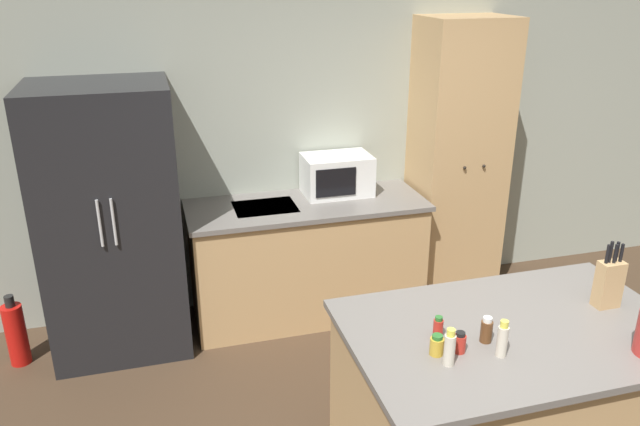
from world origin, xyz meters
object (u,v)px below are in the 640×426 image
(spice_bottle_short_red, at_px, (502,340))
(spice_bottle_orange_cap, at_px, (460,343))
(pantry_cabinet, at_px, (457,163))
(refrigerator, at_px, (111,222))
(spice_bottle_green_herb, at_px, (437,345))
(knife_block, at_px, (609,283))
(fire_extinguisher, at_px, (16,334))
(spice_bottle_tall_dark, at_px, (486,330))
(spice_bottle_amber_oil, at_px, (438,327))
(microwave, at_px, (337,175))
(spice_bottle_pale_salt, at_px, (450,348))

(spice_bottle_short_red, height_order, spice_bottle_orange_cap, spice_bottle_short_red)
(pantry_cabinet, xyz_separation_m, spice_bottle_short_red, (-0.91, -2.19, -0.06))
(spice_bottle_short_red, bearing_deg, refrigerator, 128.44)
(spice_bottle_green_herb, bearing_deg, spice_bottle_orange_cap, -6.03)
(knife_block, xyz_separation_m, fire_extinguisher, (-3.05, 1.77, -0.84))
(pantry_cabinet, height_order, spice_bottle_tall_dark, pantry_cabinet)
(spice_bottle_short_red, bearing_deg, fire_extinguisher, 139.40)
(knife_block, bearing_deg, spice_bottle_amber_oil, -178.21)
(spice_bottle_tall_dark, bearing_deg, refrigerator, 129.91)
(microwave, relative_size, knife_block, 1.44)
(spice_bottle_short_red, xyz_separation_m, spice_bottle_amber_oil, (-0.20, 0.21, -0.03))
(pantry_cabinet, distance_m, knife_block, 1.96)
(knife_block, height_order, spice_bottle_green_herb, knife_block)
(spice_bottle_green_herb, bearing_deg, refrigerator, 124.85)
(knife_block, height_order, spice_bottle_amber_oil, knife_block)
(spice_bottle_tall_dark, bearing_deg, spice_bottle_amber_oil, 154.00)
(spice_bottle_orange_cap, bearing_deg, spice_bottle_pale_salt, -140.89)
(spice_bottle_amber_oil, height_order, spice_bottle_green_herb, spice_bottle_amber_oil)
(refrigerator, xyz_separation_m, microwave, (1.61, 0.17, 0.13))
(refrigerator, relative_size, knife_block, 5.30)
(spice_bottle_short_red, distance_m, spice_bottle_pale_salt, 0.24)
(refrigerator, distance_m, microwave, 1.63)
(knife_block, bearing_deg, pantry_cabinet, 84.21)
(fire_extinguisher, bearing_deg, spice_bottle_pale_salt, -43.71)
(refrigerator, distance_m, knife_block, 3.01)
(pantry_cabinet, height_order, fire_extinguisher, pantry_cabinet)
(spice_bottle_tall_dark, relative_size, spice_bottle_short_red, 0.71)
(refrigerator, distance_m, fire_extinguisher, 0.98)
(knife_block, xyz_separation_m, spice_bottle_pale_salt, (-0.96, -0.23, -0.05))
(spice_bottle_short_red, relative_size, spice_bottle_pale_salt, 1.01)
(pantry_cabinet, xyz_separation_m, spice_bottle_orange_cap, (-1.07, -2.12, -0.10))
(pantry_cabinet, xyz_separation_m, spice_bottle_tall_dark, (-0.92, -2.07, -0.09))
(microwave, relative_size, spice_bottle_orange_cap, 5.08)
(spice_bottle_orange_cap, bearing_deg, knife_block, 10.52)
(spice_bottle_short_red, height_order, spice_bottle_pale_salt, spice_bottle_short_red)
(knife_block, xyz_separation_m, spice_bottle_amber_oil, (-0.91, -0.03, -0.08))
(spice_bottle_tall_dark, relative_size, spice_bottle_amber_oil, 1.19)
(spice_bottle_tall_dark, relative_size, spice_bottle_green_herb, 1.29)
(spice_bottle_tall_dark, distance_m, fire_extinguisher, 3.10)
(spice_bottle_short_red, height_order, fire_extinguisher, spice_bottle_short_red)
(spice_bottle_green_herb, bearing_deg, pantry_cabinet, 60.83)
(microwave, distance_m, spice_bottle_tall_dark, 2.14)
(refrigerator, height_order, spice_bottle_pale_salt, refrigerator)
(spice_bottle_pale_salt, xyz_separation_m, fire_extinguisher, (-2.09, 2.00, -0.80))
(knife_block, distance_m, fire_extinguisher, 3.63)
(spice_bottle_tall_dark, height_order, fire_extinguisher, spice_bottle_tall_dark)
(fire_extinguisher, bearing_deg, spice_bottle_tall_dark, -39.02)
(microwave, height_order, spice_bottle_amber_oil, microwave)
(microwave, xyz_separation_m, fire_extinguisher, (-2.30, -0.25, -0.83))
(spice_bottle_amber_oil, bearing_deg, fire_extinguisher, 140.01)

